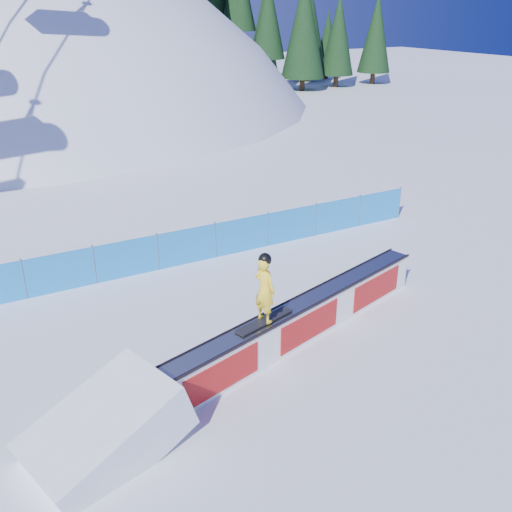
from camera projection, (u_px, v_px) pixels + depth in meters
ground at (185, 345)px, 14.14m from camera, size 160.00×160.00×0.00m
snow_hill at (26, 296)px, 54.95m from camera, size 64.00×64.00×64.00m
safety_fence at (127, 259)px, 17.49m from camera, size 22.05×0.05×1.30m
rail_box at (301, 321)px, 14.19m from camera, size 8.71×3.02×1.07m
snow_ramp at (109, 450)px, 10.81m from camera, size 3.37×2.60×1.86m
snowboarder at (265, 289)px, 12.78m from camera, size 1.66×0.73×1.71m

